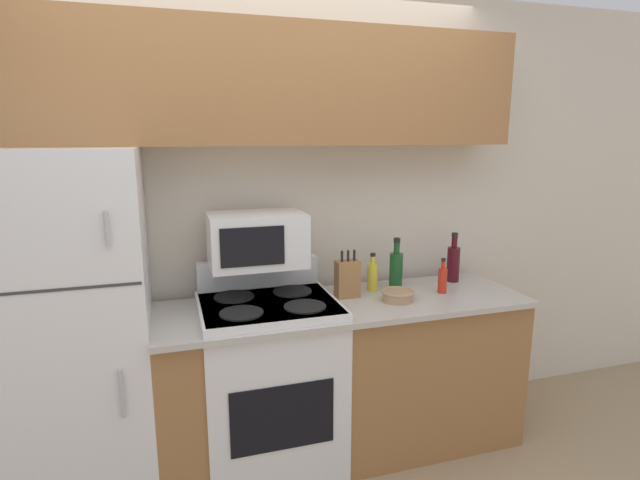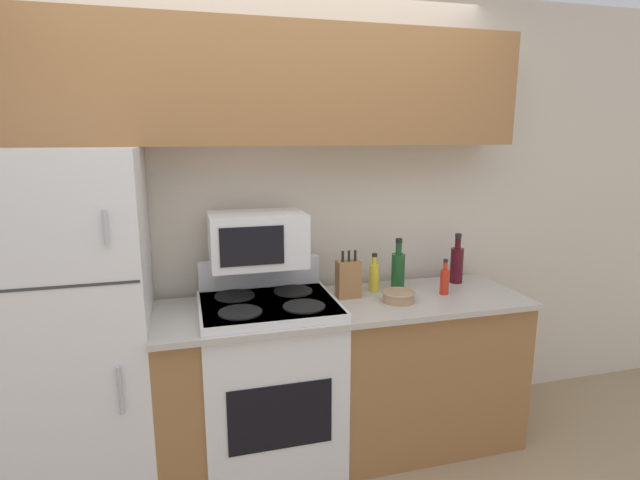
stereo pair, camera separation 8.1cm
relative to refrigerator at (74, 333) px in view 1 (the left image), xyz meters
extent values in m
cube|color=beige|center=(0.99, 0.35, 0.42)|extent=(8.00, 0.05, 2.55)
cube|color=#9E6B3D|center=(1.33, -0.02, -0.43)|extent=(1.99, 0.58, 0.85)
cube|color=#BCB7AD|center=(1.33, -0.04, 0.02)|extent=(1.99, 0.62, 0.03)
cube|color=white|center=(0.00, 0.00, 0.00)|extent=(0.68, 0.63, 1.70)
cube|color=#383838|center=(0.00, -0.31, 0.31)|extent=(0.66, 0.01, 0.01)
cylinder|color=#B7B7BC|center=(0.22, -0.33, 0.55)|extent=(0.02, 0.02, 0.14)
cylinder|color=#B7B7BC|center=(0.22, -0.33, -0.17)|extent=(0.02, 0.02, 0.22)
cube|color=#9E6B3D|center=(0.99, 0.17, 1.15)|extent=(2.67, 0.30, 0.60)
cube|color=white|center=(0.91, -0.04, -0.39)|extent=(0.70, 0.58, 0.92)
cube|color=black|center=(0.91, -0.33, -0.41)|extent=(0.50, 0.01, 0.33)
cube|color=#2D2D2D|center=(0.91, -0.04, 0.07)|extent=(0.67, 0.55, 0.01)
cube|color=white|center=(0.91, 0.23, 0.15)|extent=(0.67, 0.06, 0.16)
cylinder|color=black|center=(0.76, -0.17, 0.08)|extent=(0.21, 0.21, 0.01)
cylinder|color=black|center=(1.07, -0.17, 0.08)|extent=(0.21, 0.21, 0.01)
cylinder|color=black|center=(0.76, 0.09, 0.08)|extent=(0.21, 0.21, 0.01)
cylinder|color=black|center=(1.07, 0.09, 0.08)|extent=(0.21, 0.21, 0.01)
cube|color=white|center=(0.88, 0.09, 0.38)|extent=(0.49, 0.32, 0.28)
cube|color=black|center=(0.84, -0.08, 0.38)|extent=(0.31, 0.01, 0.19)
cube|color=#9E6B3D|center=(1.37, 0.04, 0.13)|extent=(0.13, 0.08, 0.20)
cylinder|color=black|center=(1.33, 0.03, 0.27)|extent=(0.01, 0.01, 0.06)
cylinder|color=black|center=(1.37, 0.03, 0.27)|extent=(0.01, 0.01, 0.06)
cylinder|color=black|center=(1.41, 0.03, 0.27)|extent=(0.01, 0.01, 0.06)
cylinder|color=tan|center=(1.61, -0.11, 0.06)|extent=(0.17, 0.17, 0.05)
torus|color=tan|center=(1.61, -0.11, 0.08)|extent=(0.18, 0.18, 0.01)
cylinder|color=gold|center=(1.55, 0.10, 0.11)|extent=(0.06, 0.06, 0.15)
cylinder|color=gold|center=(1.55, 0.10, 0.21)|extent=(0.03, 0.03, 0.05)
cylinder|color=black|center=(1.55, 0.10, 0.24)|extent=(0.03, 0.03, 0.02)
cylinder|color=red|center=(1.91, -0.05, 0.10)|extent=(0.05, 0.05, 0.14)
cylinder|color=red|center=(1.91, -0.05, 0.19)|extent=(0.02, 0.02, 0.04)
cylinder|color=black|center=(1.91, -0.05, 0.22)|extent=(0.02, 0.03, 0.02)
cylinder|color=#194C23|center=(1.69, 0.09, 0.14)|extent=(0.08, 0.08, 0.21)
cylinder|color=#194C23|center=(1.69, 0.09, 0.28)|extent=(0.03, 0.03, 0.07)
cylinder|color=black|center=(1.69, 0.09, 0.32)|extent=(0.04, 0.04, 0.02)
cylinder|color=#470F19|center=(2.09, 0.13, 0.14)|extent=(0.08, 0.08, 0.21)
cylinder|color=#470F19|center=(2.09, 0.13, 0.28)|extent=(0.03, 0.03, 0.07)
cylinder|color=black|center=(2.09, 0.13, 0.32)|extent=(0.04, 0.04, 0.02)
camera|label=1|loc=(0.45, -2.42, 0.91)|focal=28.00mm
camera|label=2|loc=(0.53, -2.45, 0.91)|focal=28.00mm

